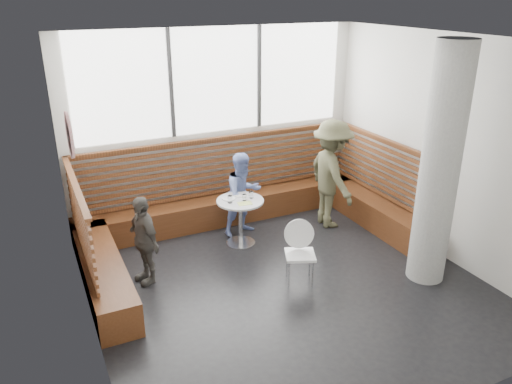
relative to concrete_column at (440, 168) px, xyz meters
name	(u,v)px	position (x,y,z in m)	size (l,w,h in m)	color
room	(290,174)	(-1.85, 0.60, 0.00)	(5.00, 5.00, 3.20)	silver
booth	(236,210)	(-1.85, 2.37, -1.19)	(5.00, 2.50, 1.44)	#4B2712
concrete_column	(440,168)	(0.00, 0.00, 0.00)	(0.50, 0.50, 3.20)	gray
wall_art	(69,135)	(-4.31, 1.00, 0.70)	(0.50, 0.50, 0.03)	white
cafe_table	(240,213)	(-1.94, 1.98, -1.07)	(0.72, 0.72, 0.74)	silver
cafe_chair	(298,247)	(-1.66, 0.68, -1.10)	(0.41, 0.40, 0.86)	white
adult_man	(332,174)	(-0.30, 1.98, -0.69)	(1.17, 0.67, 1.81)	brown
child_back	(243,194)	(-1.74, 2.31, -0.92)	(0.66, 0.52, 1.36)	#7286C6
child_left	(144,240)	(-3.53, 1.55, -0.98)	(0.73, 0.30, 1.24)	#4F4C47
plate_near	(229,198)	(-2.08, 2.09, -0.85)	(0.21, 0.21, 0.01)	white
plate_far	(240,195)	(-1.86, 2.16, -0.85)	(0.21, 0.21, 0.01)	white
glass_left	(230,199)	(-2.12, 1.95, -0.80)	(0.07, 0.07, 0.11)	white
glass_mid	(244,197)	(-1.89, 1.94, -0.81)	(0.06, 0.06, 0.10)	white
glass_right	(251,195)	(-1.75, 1.99, -0.80)	(0.07, 0.07, 0.11)	white
menu_card	(245,203)	(-1.93, 1.83, -0.85)	(0.21, 0.15, 0.00)	#A5C64C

